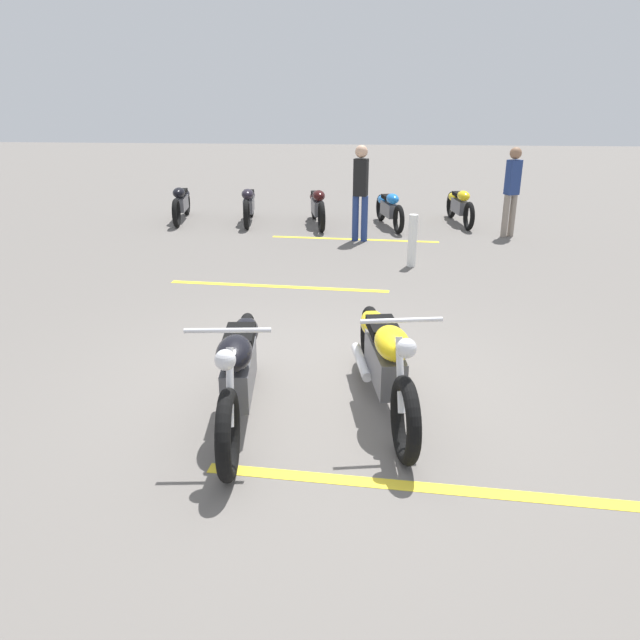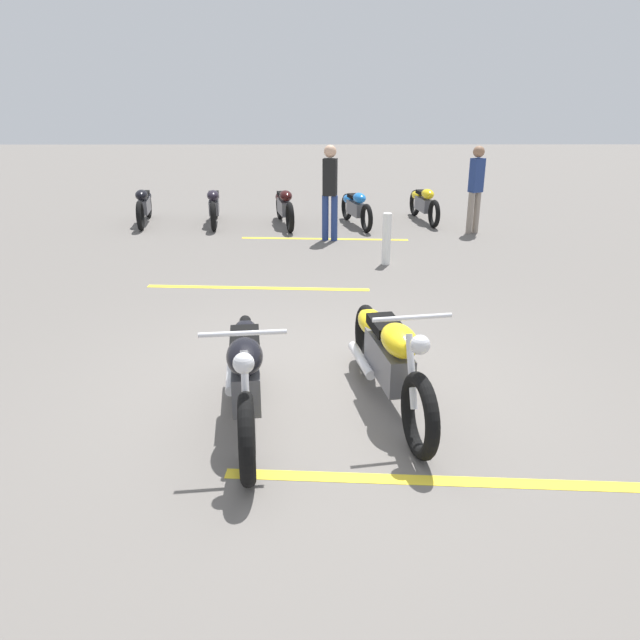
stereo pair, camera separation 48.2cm
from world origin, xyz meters
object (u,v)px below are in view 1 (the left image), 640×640
(bystander_secondary, at_px, (512,188))
(bollard_post, at_px, (412,241))
(motorcycle_bright_foreground, at_px, (384,358))
(motorcycle_dark_foreground, at_px, (239,368))
(motorcycle_row_right, at_px, (249,203))
(motorcycle_row_far_right, at_px, (182,202))
(motorcycle_row_far_left, at_px, (459,205))
(motorcycle_row_left, at_px, (389,208))
(bystander_near_row, at_px, (361,189))
(motorcycle_row_center, at_px, (317,205))

(bystander_secondary, height_order, bollard_post, bystander_secondary)
(motorcycle_bright_foreground, xyz_separation_m, motorcycle_dark_foreground, (-0.31, 1.21, 0.00))
(motorcycle_row_right, bearing_deg, motorcycle_row_far_right, -99.89)
(motorcycle_dark_foreground, distance_m, motorcycle_row_far_left, 9.12)
(motorcycle_row_far_right, height_order, bystander_secondary, bystander_secondary)
(motorcycle_row_left, bearing_deg, motorcycle_bright_foreground, -16.05)
(motorcycle_row_far_left, distance_m, motorcycle_row_far_right, 6.02)
(motorcycle_row_left, height_order, motorcycle_row_far_right, motorcycle_row_far_right)
(motorcycle_row_left, height_order, bollard_post, bollard_post)
(bystander_near_row, bearing_deg, motorcycle_row_far_right, 78.93)
(motorcycle_dark_foreground, bearing_deg, motorcycle_row_left, 163.87)
(motorcycle_row_far_left, distance_m, motorcycle_row_center, 3.04)
(motorcycle_row_right, distance_m, bollard_post, 4.69)
(motorcycle_row_center, bearing_deg, motorcycle_bright_foreground, -2.00)
(motorcycle_row_far_right, height_order, bollard_post, bollard_post)
(motorcycle_bright_foreground, xyz_separation_m, motorcycle_row_far_left, (8.33, -1.69, -0.07))
(motorcycle_dark_foreground, relative_size, motorcycle_row_far_left, 1.16)
(motorcycle_row_right, bearing_deg, motorcycle_dark_foreground, 3.35)
(motorcycle_bright_foreground, relative_size, motorcycle_row_far_left, 1.15)
(motorcycle_row_left, height_order, bystander_near_row, bystander_near_row)
(motorcycle_row_right, bearing_deg, motorcycle_row_far_left, 86.12)
(motorcycle_row_far_right, bearing_deg, motorcycle_row_far_left, 83.59)
(motorcycle_row_right, relative_size, bystander_near_row, 1.13)
(motorcycle_row_far_right, bearing_deg, bystander_near_row, 58.84)
(bystander_near_row, bearing_deg, motorcycle_row_left, -10.68)
(motorcycle_dark_foreground, bearing_deg, motorcycle_row_center, 174.32)
(motorcycle_row_center, xyz_separation_m, bystander_secondary, (-0.80, -3.80, 0.53))
(motorcycle_row_left, relative_size, bystander_secondary, 1.11)
(motorcycle_row_far_left, height_order, bollard_post, bollard_post)
(motorcycle_row_left, bearing_deg, motorcycle_row_right, -108.23)
(motorcycle_row_left, height_order, motorcycle_row_center, motorcycle_row_center)
(motorcycle_row_center, relative_size, bollard_post, 2.41)
(bollard_post, bearing_deg, motorcycle_row_far_left, -18.34)
(motorcycle_row_center, bearing_deg, motorcycle_row_right, -107.10)
(bystander_secondary, bearing_deg, motorcycle_dark_foreground, 125.45)
(motorcycle_row_far_left, height_order, motorcycle_row_left, motorcycle_row_far_left)
(motorcycle_bright_foreground, bearing_deg, motorcycle_row_left, 168.53)
(motorcycle_row_far_left, bearing_deg, motorcycle_row_right, -94.68)
(bystander_near_row, xyz_separation_m, bystander_secondary, (0.63, -2.86, -0.04))
(bystander_near_row, relative_size, bollard_post, 2.10)
(motorcycle_row_far_right, relative_size, bystander_near_row, 1.13)
(motorcycle_row_left, distance_m, bystander_secondary, 2.48)
(motorcycle_row_right, bearing_deg, motorcycle_row_left, 78.90)
(bystander_near_row, distance_m, bollard_post, 2.03)
(motorcycle_row_far_right, xyz_separation_m, bollard_post, (-3.38, -4.82, 0.01))
(motorcycle_row_far_right, bearing_deg, motorcycle_bright_foreground, 19.50)
(motorcycle_row_left, xyz_separation_m, bollard_post, (-3.13, -0.32, 0.03))
(motorcycle_row_right, relative_size, bystander_secondary, 1.18)
(motorcycle_row_far_right, height_order, bystander_near_row, bystander_near_row)
(motorcycle_bright_foreground, relative_size, motorcycle_dark_foreground, 0.99)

